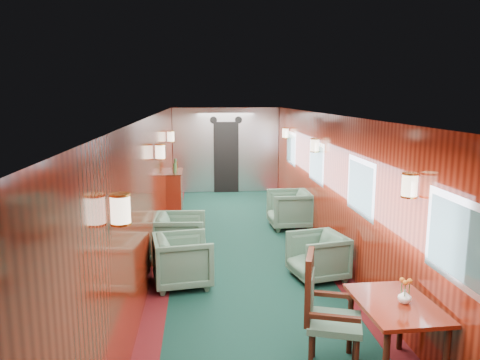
{
  "coord_description": "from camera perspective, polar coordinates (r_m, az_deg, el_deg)",
  "views": [
    {
      "loc": [
        -0.75,
        -7.26,
        2.7
      ],
      "look_at": [
        0.0,
        1.36,
        1.15
      ],
      "focal_mm": 35.0,
      "sensor_mm": 36.0,
      "label": 1
    }
  ],
  "objects": [
    {
      "name": "flower_vase",
      "position": [
        4.85,
        19.45,
        -13.23
      ],
      "size": [
        0.16,
        0.16,
        0.13
      ],
      "primitive_type": "imported",
      "rotation": [
        0.0,
        0.0,
        0.31
      ],
      "color": "white",
      "rests_on": "dining_table"
    },
    {
      "name": "armchair_left_far",
      "position": [
        7.94,
        -7.3,
        -6.87
      ],
      "size": [
        0.89,
        0.86,
        0.77
      ],
      "primitive_type": "imported",
      "rotation": [
        0.0,
        0.0,
        1.52
      ],
      "color": "#1B3F31",
      "rests_on": "ground"
    },
    {
      "name": "armchair_left_near",
      "position": [
        6.88,
        -6.99,
        -9.71
      ],
      "size": [
        0.93,
        0.91,
        0.74
      ],
      "primitive_type": "imported",
      "rotation": [
        0.0,
        0.0,
        1.73
      ],
      "color": "#1B3F31",
      "rests_on": "ground"
    },
    {
      "name": "armchair_right_far",
      "position": [
        9.78,
        6.06,
        -3.56
      ],
      "size": [
        0.89,
        0.87,
        0.78
      ],
      "primitive_type": "imported",
      "rotation": [
        0.0,
        0.0,
        -1.53
      ],
      "color": "#1B3F31",
      "rests_on": "ground"
    },
    {
      "name": "room",
      "position": [
        7.37,
        0.92,
        1.85
      ],
      "size": [
        12.0,
        12.1,
        2.4
      ],
      "color": "#0C2D24",
      "rests_on": "ground"
    },
    {
      "name": "windows_right",
      "position": [
        7.93,
        11.48,
        0.89
      ],
      "size": [
        0.02,
        8.6,
        0.8
      ],
      "color": "silver",
      "rests_on": "ground"
    },
    {
      "name": "bulkhead",
      "position": [
        13.28,
        -1.72,
        3.61
      ],
      "size": [
        2.98,
        0.17,
        2.39
      ],
      "color": "silver",
      "rests_on": "ground"
    },
    {
      "name": "wall_sconces",
      "position": [
        7.91,
        0.5,
        3.55
      ],
      "size": [
        2.97,
        7.97,
        0.25
      ],
      "color": "beige",
      "rests_on": "ground"
    },
    {
      "name": "armchair_right_near",
      "position": [
        7.16,
        9.42,
        -9.16
      ],
      "size": [
        0.91,
        0.89,
        0.69
      ],
      "primitive_type": "imported",
      "rotation": [
        0.0,
        0.0,
        -1.35
      ],
      "color": "#1B3F31",
      "rests_on": "ground"
    },
    {
      "name": "credenza",
      "position": [
        11.08,
        -7.93,
        -1.38
      ],
      "size": [
        0.34,
        1.1,
        1.26
      ],
      "color": "maroon",
      "rests_on": "ground"
    },
    {
      "name": "dining_table",
      "position": [
        4.92,
        18.44,
        -15.26
      ],
      "size": [
        0.74,
        1.03,
        0.76
      ],
      "rotation": [
        0.0,
        0.0,
        0.04
      ],
      "color": "maroon",
      "rests_on": "ground"
    },
    {
      "name": "side_chair",
      "position": [
        4.83,
        10.11,
        -15.13
      ],
      "size": [
        0.66,
        0.68,
        1.2
      ],
      "rotation": [
        0.0,
        0.0,
        -0.3
      ],
      "color": "#1B3F31",
      "rests_on": "ground"
    }
  ]
}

